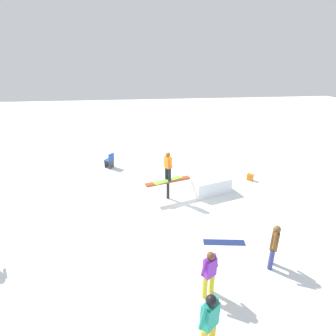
{
  "coord_description": "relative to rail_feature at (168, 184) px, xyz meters",
  "views": [
    {
      "loc": [
        1.29,
        10.36,
        5.97
      ],
      "look_at": [
        0.0,
        0.0,
        1.5
      ],
      "focal_mm": 28.0,
      "sensor_mm": 36.0,
      "label": 1
    }
  ],
  "objects": [
    {
      "name": "ground_plane",
      "position": [
        0.0,
        0.0,
        -0.75
      ],
      "size": [
        60.0,
        60.0,
        0.0
      ],
      "primitive_type": "plane",
      "color": "white"
    },
    {
      "name": "rail_feature",
      "position": [
        0.0,
        0.0,
        0.0
      ],
      "size": [
        2.09,
        0.86,
        0.9
      ],
      "rotation": [
        0.0,
        0.0,
        0.29
      ],
      "color": "black",
      "rests_on": "ground"
    },
    {
      "name": "snow_kicker_ramp",
      "position": [
        -1.96,
        -0.58,
        -0.38
      ],
      "size": [
        2.15,
        1.95,
        0.73
      ],
      "primitive_type": "cube",
      "rotation": [
        0.0,
        0.0,
        0.29
      ],
      "color": "white",
      "rests_on": "ground"
    },
    {
      "name": "main_rider_on_rail",
      "position": [
        0.0,
        0.0,
        0.81
      ],
      "size": [
        1.38,
        0.83,
        1.33
      ],
      "rotation": [
        0.0,
        0.0,
        0.43
      ],
      "color": "#86D53E",
      "rests_on": "rail_feature"
    },
    {
      "name": "bystander_purple",
      "position": [
        -0.42,
        5.34,
        0.06
      ],
      "size": [
        0.57,
        0.38,
        1.43
      ],
      "rotation": [
        0.0,
        0.0,
        0.53
      ],
      "color": "gold",
      "rests_on": "ground"
    },
    {
      "name": "bystander_teal",
      "position": [
        -0.03,
        6.74,
        0.15
      ],
      "size": [
        0.6,
        0.47,
        1.6
      ],
      "rotation": [
        0.0,
        0.0,
        3.77
      ],
      "color": "gold",
      "rests_on": "ground"
    },
    {
      "name": "bystander_brown",
      "position": [
        -2.62,
        4.54,
        0.08
      ],
      "size": [
        0.41,
        0.59,
        1.47
      ],
      "rotation": [
        0.0,
        0.0,
        4.15
      ],
      "color": "#383E7D",
      "rests_on": "ground"
    },
    {
      "name": "loose_snowboard_navy",
      "position": [
        -1.55,
        3.31,
        -0.74
      ],
      "size": [
        1.45,
        0.5,
        0.02
      ],
      "primitive_type": "cube",
      "rotation": [
        0.0,
        0.0,
        6.13
      ],
      "color": "navy",
      "rests_on": "ground"
    },
    {
      "name": "folding_chair",
      "position": [
        2.9,
        -4.0,
        -0.33
      ],
      "size": [
        0.61,
        0.61,
        0.88
      ],
      "rotation": [
        0.0,
        0.0,
        0.94
      ],
      "color": "#3F3F44",
      "rests_on": "ground"
    },
    {
      "name": "backpack_on_snow",
      "position": [
        -4.49,
        -1.36,
        -0.58
      ],
      "size": [
        0.37,
        0.36,
        0.34
      ],
      "primitive_type": "cube",
      "rotation": [
        0.0,
        0.0,
        2.44
      ],
      "color": "orange",
      "rests_on": "ground"
    }
  ]
}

